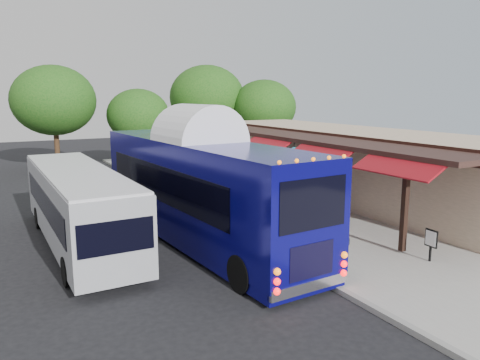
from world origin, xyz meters
TOP-DOWN VIEW (x-y plane):
  - ground at (0.00, 0.00)m, footprint 90.00×90.00m
  - sidewalk at (5.00, 4.00)m, footprint 10.00×40.00m
  - curb at (0.05, 4.00)m, footprint 0.20×40.00m
  - station_shelter at (8.38, 4.00)m, footprint 8.15×20.00m
  - coach_bus at (-1.45, 0.86)m, footprint 3.53×12.67m
  - city_bus at (-5.49, 2.44)m, footprint 2.47×10.40m
  - ped_a at (0.80, -4.44)m, footprint 0.60×0.43m
  - ped_b at (1.35, 7.05)m, footprint 0.94×0.74m
  - ped_c at (0.60, 6.12)m, footprint 1.07×0.83m
  - ped_d at (3.40, 3.71)m, footprint 1.18×1.02m
  - sign_board at (3.93, -5.00)m, footprint 0.07×0.48m
  - tree_left at (1.67, 19.22)m, footprint 4.53×4.53m
  - tree_mid at (7.80, 20.57)m, footprint 6.04×6.04m
  - tree_right at (11.49, 17.70)m, footprint 5.12×5.12m
  - tree_far at (-3.83, 21.08)m, footprint 5.81×5.81m

SIDE VIEW (x-z plane):
  - ground at x=0.00m, z-range 0.00..0.00m
  - sidewalk at x=5.00m, z-range 0.00..0.15m
  - curb at x=0.05m, z-range -0.01..0.15m
  - sign_board at x=3.93m, z-range 0.34..1.38m
  - ped_a at x=0.80m, z-range 0.15..1.70m
  - ped_d at x=3.40m, z-range 0.15..1.73m
  - ped_c at x=0.60m, z-range 0.15..1.85m
  - ped_b at x=1.35m, z-range 0.15..2.05m
  - city_bus at x=-5.49m, z-range 0.15..2.93m
  - station_shelter at x=8.38m, z-range 0.05..3.65m
  - coach_bus at x=-1.45m, z-range 0.15..4.16m
  - tree_left at x=1.67m, z-range 0.96..6.77m
  - tree_right at x=11.49m, z-range 1.09..7.65m
  - tree_far at x=-3.83m, z-range 1.24..8.68m
  - tree_mid at x=7.80m, z-range 1.29..9.03m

